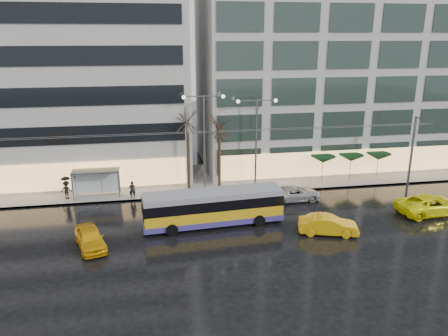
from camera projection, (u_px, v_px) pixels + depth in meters
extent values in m
plane|color=black|center=(197.00, 242.00, 31.69)|extent=(140.00, 140.00, 0.00)
cube|color=gray|center=(201.00, 179.00, 45.18)|extent=(80.00, 10.00, 0.15)
cube|color=slate|center=(207.00, 196.00, 40.52)|extent=(80.00, 0.10, 0.15)
cube|color=#AFAEA8|center=(14.00, 69.00, 43.65)|extent=(34.00, 14.00, 22.00)
cube|color=#AFAEA8|center=(343.00, 51.00, 49.06)|extent=(32.00, 14.00, 25.00)
cube|color=gold|center=(213.00, 214.00, 34.24)|extent=(10.99, 3.08, 1.36)
cube|color=#403687|center=(213.00, 219.00, 34.37)|extent=(11.02, 3.11, 0.45)
cube|color=black|center=(213.00, 202.00, 33.95)|extent=(11.00, 3.10, 0.81)
cube|color=gray|center=(213.00, 194.00, 33.76)|extent=(10.99, 3.08, 0.45)
cube|color=black|center=(279.00, 197.00, 35.28)|extent=(0.21, 2.08, 1.17)
cube|color=black|center=(142.00, 210.00, 32.69)|extent=(0.21, 2.08, 1.17)
cylinder|color=black|center=(251.00, 210.00, 36.25)|extent=(0.93, 0.38, 0.90)
cylinder|color=black|center=(259.00, 221.00, 34.16)|extent=(0.93, 0.38, 0.90)
cylinder|color=black|center=(168.00, 218.00, 34.61)|extent=(0.93, 0.38, 0.90)
cylinder|color=black|center=(172.00, 230.00, 32.52)|extent=(0.93, 0.38, 0.90)
cylinder|color=#595B60|center=(199.00, 176.00, 33.96)|extent=(0.31, 3.36, 2.38)
cylinder|color=#595B60|center=(198.00, 174.00, 34.38)|extent=(0.31, 3.36, 2.38)
cylinder|color=#595B60|center=(412.00, 152.00, 42.34)|extent=(0.24, 0.24, 7.00)
cube|color=#595B60|center=(433.00, 122.00, 38.99)|extent=(0.10, 5.00, 0.10)
cylinder|color=#595B60|center=(200.00, 133.00, 35.28)|extent=(42.00, 0.04, 0.04)
cylinder|color=#595B60|center=(199.00, 131.00, 35.75)|extent=(42.00, 0.04, 0.04)
cube|color=#595B60|center=(96.00, 171.00, 39.48)|extent=(4.20, 1.60, 0.12)
cube|color=silver|center=(97.00, 181.00, 40.51)|extent=(4.00, 0.05, 2.20)
cube|color=white|center=(73.00, 185.00, 39.50)|extent=(0.10, 1.40, 2.20)
cylinder|color=#595B60|center=(73.00, 188.00, 38.85)|extent=(0.10, 0.10, 2.40)
cylinder|color=#595B60|center=(75.00, 183.00, 40.17)|extent=(0.10, 0.10, 2.40)
cylinder|color=#595B60|center=(119.00, 185.00, 39.52)|extent=(0.10, 0.10, 2.40)
cylinder|color=#595B60|center=(119.00, 180.00, 40.84)|extent=(0.10, 0.10, 2.40)
cylinder|color=#595B60|center=(204.00, 143.00, 40.83)|extent=(0.18, 0.18, 9.00)
cylinder|color=#595B60|center=(194.00, 97.00, 39.40)|extent=(1.80, 0.10, 0.10)
cylinder|color=#595B60|center=(213.00, 96.00, 39.70)|extent=(1.80, 0.10, 0.10)
sphere|color=#FFF2CC|center=(184.00, 97.00, 39.26)|extent=(0.36, 0.36, 0.36)
sphere|color=#FFF2CC|center=(223.00, 96.00, 39.86)|extent=(0.36, 0.36, 0.36)
cylinder|color=#595B60|center=(256.00, 144.00, 41.74)|extent=(0.18, 0.18, 8.50)
cylinder|color=#595B60|center=(248.00, 101.00, 40.38)|extent=(1.80, 0.10, 0.10)
cylinder|color=#595B60|center=(266.00, 100.00, 40.68)|extent=(1.80, 0.10, 0.10)
sphere|color=#FFF2CC|center=(238.00, 101.00, 40.24)|extent=(0.36, 0.36, 0.36)
sphere|color=#FFF2CC|center=(276.00, 101.00, 40.84)|extent=(0.36, 0.36, 0.36)
cylinder|color=black|center=(188.00, 161.00, 41.27)|extent=(0.28, 0.28, 5.60)
cylinder|color=black|center=(219.00, 162.00, 42.06)|extent=(0.28, 0.28, 4.90)
cylinder|color=#595B60|center=(322.00, 171.00, 44.02)|extent=(0.06, 0.06, 2.20)
cone|color=black|center=(323.00, 159.00, 43.67)|extent=(2.50, 2.50, 0.70)
cylinder|color=#595B60|center=(350.00, 169.00, 44.52)|extent=(0.06, 0.06, 2.20)
cone|color=black|center=(351.00, 158.00, 44.17)|extent=(2.50, 2.50, 0.70)
cylinder|color=#595B60|center=(377.00, 168.00, 45.02)|extent=(0.06, 0.06, 2.20)
cone|color=black|center=(378.00, 157.00, 44.67)|extent=(2.50, 2.50, 0.70)
imported|color=#E7A60C|center=(90.00, 238.00, 30.63)|extent=(2.87, 4.57, 1.45)
imported|color=#F0B10C|center=(328.00, 225.00, 32.73)|extent=(4.65, 2.72, 1.45)
imported|color=#FFF80D|center=(431.00, 205.00, 36.42)|extent=(6.02, 3.14, 1.62)
imported|color=#B2B2B7|center=(294.00, 193.00, 39.45)|extent=(4.83, 2.31, 1.33)
imported|color=black|center=(132.00, 190.00, 39.45)|extent=(0.61, 0.42, 1.64)
imported|color=#D647A5|center=(132.00, 180.00, 39.18)|extent=(1.00, 1.02, 0.88)
imported|color=black|center=(149.00, 178.00, 42.37)|extent=(1.13, 1.04, 1.88)
imported|color=black|center=(67.00, 190.00, 39.36)|extent=(1.21, 0.88, 1.68)
imported|color=black|center=(66.00, 180.00, 39.09)|extent=(1.00, 1.00, 0.72)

